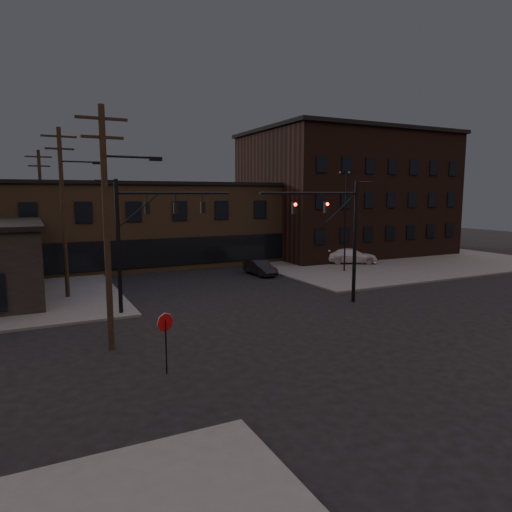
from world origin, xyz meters
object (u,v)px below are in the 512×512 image
at_px(traffic_signal_far, 140,230).
at_px(parked_car_lot_b, 351,256).
at_px(car_crossing, 260,268).
at_px(traffic_signal_near, 341,229).
at_px(parked_car_lot_a, 315,253).
at_px(stop_sign, 165,329).

relative_size(traffic_signal_far, parked_car_lot_b, 1.54).
distance_m(traffic_signal_far, car_crossing, 15.38).
bearing_deg(traffic_signal_far, traffic_signal_near, -16.17).
distance_m(parked_car_lot_b, car_crossing, 11.20).
bearing_deg(traffic_signal_near, car_crossing, 89.30).
bearing_deg(traffic_signal_far, parked_car_lot_a, 32.08).
bearing_deg(traffic_signal_near, parked_car_lot_b, 49.33).
relative_size(traffic_signal_far, stop_sign, 3.23).
xyz_separation_m(traffic_signal_near, car_crossing, (0.14, 11.77, -4.27)).
bearing_deg(stop_sign, traffic_signal_far, 82.68).
relative_size(parked_car_lot_b, car_crossing, 1.29).
relative_size(traffic_signal_near, stop_sign, 3.23).
distance_m(traffic_signal_near, traffic_signal_far, 12.57).
height_order(traffic_signal_near, traffic_signal_far, same).
bearing_deg(stop_sign, car_crossing, 53.52).
xyz_separation_m(parked_car_lot_a, car_crossing, (-9.38, -5.26, -0.21)).
relative_size(traffic_signal_far, parked_car_lot_a, 1.88).
xyz_separation_m(traffic_signal_far, stop_sign, (-1.28, -9.99, -3.17)).
distance_m(traffic_signal_far, stop_sign, 10.55).
relative_size(parked_car_lot_a, car_crossing, 1.05).
bearing_deg(traffic_signal_near, parked_car_lot_a, 60.80).
relative_size(traffic_signal_near, car_crossing, 1.98).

